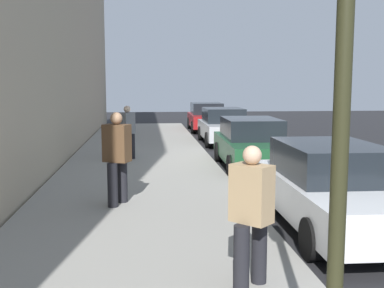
# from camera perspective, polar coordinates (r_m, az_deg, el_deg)

# --- Properties ---
(ground_plane) EXTENTS (56.00, 56.00, 0.00)m
(ground_plane) POSITION_cam_1_polar(r_m,az_deg,el_deg) (15.35, 6.31, -2.40)
(ground_plane) COLOR black
(sidewalk) EXTENTS (28.00, 4.60, 0.15)m
(sidewalk) POSITION_cam_1_polar(r_m,az_deg,el_deg) (15.02, -6.12, -2.32)
(sidewalk) COLOR gray
(sidewalk) RESTS_ON ground
(lane_stripe_centre) EXTENTS (28.00, 0.14, 0.01)m
(lane_stripe_centre) POSITION_cam_1_polar(r_m,az_deg,el_deg) (16.31, 17.39, -2.11)
(lane_stripe_centre) COLOR gold
(lane_stripe_centre) RESTS_ON ground
(parked_car_red) EXTENTS (4.22, 1.95, 1.51)m
(parked_car_red) POSITION_cam_1_polar(r_m,az_deg,el_deg) (25.81, 1.77, 3.26)
(parked_car_red) COLOR black
(parked_car_red) RESTS_ON ground
(parked_car_silver) EXTENTS (4.13, 1.90, 1.51)m
(parked_car_silver) POSITION_cam_1_polar(r_m,az_deg,el_deg) (20.39, 3.81, 2.17)
(parked_car_silver) COLOR black
(parked_car_silver) RESTS_ON ground
(parked_car_green) EXTENTS (4.52, 1.98, 1.51)m
(parked_car_green) POSITION_cam_1_polar(r_m,az_deg,el_deg) (14.52, 7.17, 0.05)
(parked_car_green) COLOR black
(parked_car_green) RESTS_ON ground
(parked_car_white) EXTENTS (4.47, 1.94, 1.51)m
(parked_car_white) POSITION_cam_1_polar(r_m,az_deg,el_deg) (8.76, 16.44, -4.98)
(parked_car_white) COLOR black
(parked_car_white) RESTS_ON ground
(pedestrian_tan_coat) EXTENTS (0.54, 0.53, 1.71)m
(pedestrian_tan_coat) POSITION_cam_1_polar(r_m,az_deg,el_deg) (5.69, 7.10, -8.20)
(pedestrian_tan_coat) COLOR black
(pedestrian_tan_coat) RESTS_ON sidewalk
(pedestrian_brown_coat) EXTENTS (0.57, 0.59, 1.86)m
(pedestrian_brown_coat) POSITION_cam_1_polar(r_m,az_deg,el_deg) (9.59, -8.96, -1.40)
(pedestrian_brown_coat) COLOR black
(pedestrian_brown_coat) RESTS_ON sidewalk
(pedestrian_grey_coat) EXTENTS (0.54, 0.52, 1.71)m
(pedestrian_grey_coat) POSITION_cam_1_polar(r_m,az_deg,el_deg) (15.52, -7.73, 1.63)
(pedestrian_grey_coat) COLOR black
(pedestrian_grey_coat) RESTS_ON sidewalk
(traffic_light_pole) EXTENTS (0.35, 0.26, 3.91)m
(traffic_light_pole) POSITION_cam_1_polar(r_m,az_deg,el_deg) (3.47, 17.83, 10.94)
(traffic_light_pole) COLOR #2D2D19
(traffic_light_pole) RESTS_ON sidewalk
(rolling_suitcase) EXTENTS (0.34, 0.22, 0.91)m
(rolling_suitcase) POSITION_cam_1_polar(r_m,az_deg,el_deg) (16.07, -8.05, -0.44)
(rolling_suitcase) COLOR #191E38
(rolling_suitcase) RESTS_ON sidewalk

